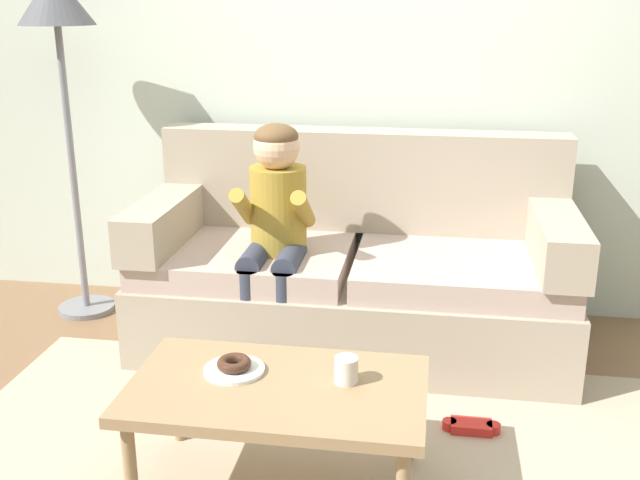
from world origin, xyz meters
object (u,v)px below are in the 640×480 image
at_px(couch, 355,273).
at_px(coffee_table, 277,396).
at_px(person_child, 275,220).
at_px(toy_controller, 471,428).
at_px(mug, 346,370).
at_px(floor_lamp, 58,29).
at_px(donut, 234,363).

distance_m(couch, coffee_table, 1.24).
bearing_deg(person_child, coffee_table, -77.64).
height_order(person_child, toy_controller, person_child).
distance_m(mug, floor_lamp, 2.31).
bearing_deg(couch, toy_controller, -54.37).
height_order(couch, coffee_table, couch).
relative_size(couch, floor_lamp, 1.15).
distance_m(person_child, floor_lamp, 1.45).
height_order(coffee_table, floor_lamp, floor_lamp).
distance_m(couch, donut, 1.20).
relative_size(donut, toy_controller, 0.53).
bearing_deg(donut, person_child, 93.56).
height_order(person_child, mug, person_child).
relative_size(coffee_table, mug, 11.03).
bearing_deg(mug, couch, 95.05).
height_order(mug, toy_controller, mug).
bearing_deg(floor_lamp, mug, -39.63).
xyz_separation_m(mug, toy_controller, (0.45, 0.41, -0.43)).
relative_size(couch, donut, 16.90).
xyz_separation_m(couch, mug, (0.10, -1.18, 0.10)).
bearing_deg(mug, person_child, 114.96).
bearing_deg(couch, coffee_table, -95.66).
height_order(person_child, donut, person_child).
xyz_separation_m(couch, coffee_table, (-0.12, -1.23, 0.01)).
bearing_deg(donut, toy_controller, 25.12).
bearing_deg(floor_lamp, person_child, -17.24).
relative_size(mug, floor_lamp, 0.05).
xyz_separation_m(donut, mug, (0.39, -0.01, 0.01)).
bearing_deg(toy_controller, donut, -140.13).
bearing_deg(coffee_table, toy_controller, 34.18).
bearing_deg(coffee_table, floor_lamp, 134.89).
relative_size(toy_controller, floor_lamp, 0.13).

